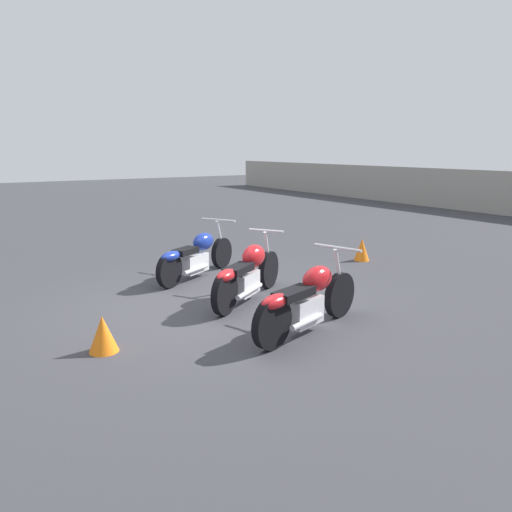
# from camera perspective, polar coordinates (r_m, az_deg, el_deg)

# --- Properties ---
(ground_plane) EXTENTS (60.00, 60.00, 0.00)m
(ground_plane) POSITION_cam_1_polar(r_m,az_deg,el_deg) (7.08, -5.35, -5.87)
(ground_plane) COLOR #38383D
(motorcycle_slot_0) EXTENTS (1.22, 1.91, 0.93)m
(motorcycle_slot_0) POSITION_cam_1_polar(r_m,az_deg,el_deg) (8.62, -6.88, 0.06)
(motorcycle_slot_0) COLOR black
(motorcycle_slot_0) RESTS_ON ground_plane
(motorcycle_slot_1) EXTENTS (1.20, 1.79, 0.96)m
(motorcycle_slot_1) POSITION_cam_1_polar(r_m,az_deg,el_deg) (7.25, -0.96, -1.94)
(motorcycle_slot_1) COLOR black
(motorcycle_slot_1) RESTS_ON ground_plane
(motorcycle_slot_2) EXTENTS (0.88, 1.97, 0.97)m
(motorcycle_slot_2) POSITION_cam_1_polar(r_m,az_deg,el_deg) (6.03, 5.88, -4.98)
(motorcycle_slot_2) COLOR black
(motorcycle_slot_2) RESTS_ON ground_plane
(traffic_cone_near) EXTENTS (0.32, 0.32, 0.41)m
(traffic_cone_near) POSITION_cam_1_polar(r_m,az_deg,el_deg) (5.76, -17.09, -8.51)
(traffic_cone_near) COLOR orange
(traffic_cone_near) RESTS_ON ground_plane
(traffic_cone_far) EXTENTS (0.30, 0.30, 0.44)m
(traffic_cone_far) POSITION_cam_1_polar(r_m,az_deg,el_deg) (10.12, 12.00, 0.72)
(traffic_cone_far) COLOR orange
(traffic_cone_far) RESTS_ON ground_plane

